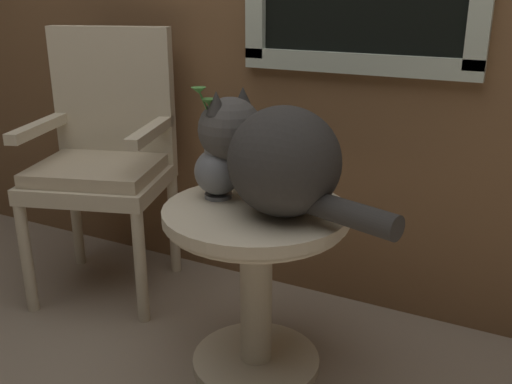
% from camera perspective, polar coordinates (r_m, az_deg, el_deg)
% --- Properties ---
extents(ground_plane, '(6.00, 6.00, 0.00)m').
position_cam_1_polar(ground_plane, '(1.97, -8.00, -17.39)').
color(ground_plane, gray).
extents(wicker_side_table, '(0.56, 0.56, 0.56)m').
position_cam_1_polar(wicker_side_table, '(1.80, -0.00, -6.53)').
color(wicker_side_table, beige).
rests_on(wicker_side_table, ground_plane).
extents(wicker_chair, '(0.61, 0.58, 1.04)m').
position_cam_1_polar(wicker_chair, '(2.35, -14.65, 4.04)').
color(wicker_chair, beige).
rests_on(wicker_chair, ground_plane).
extents(cat, '(0.68, 0.40, 0.34)m').
position_cam_1_polar(cat, '(1.66, 1.87, 3.56)').
color(cat, '#33302D').
rests_on(cat, wicker_side_table).
extents(pewter_vase_with_ivy, '(0.15, 0.15, 0.35)m').
position_cam_1_polar(pewter_vase_with_ivy, '(1.79, -3.81, 2.61)').
color(pewter_vase_with_ivy, slate).
rests_on(pewter_vase_with_ivy, wicker_side_table).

